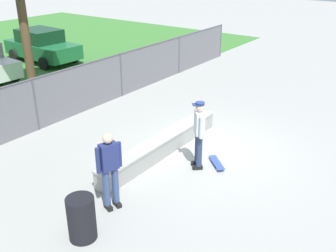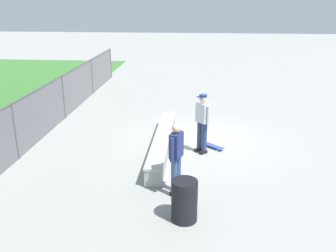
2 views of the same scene
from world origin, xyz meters
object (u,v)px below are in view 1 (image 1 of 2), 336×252
(skateboarder, at_px, (199,132))
(trash_bin, at_px, (82,218))
(concrete_ledge, at_px, (162,145))
(car_green, at_px, (42,46))
(bystander, at_px, (110,168))
(skateboard, at_px, (217,163))

(skateboarder, xyz_separation_m, trash_bin, (-3.73, 0.37, -0.57))
(concrete_ledge, xyz_separation_m, car_green, (4.47, 11.04, 0.58))
(concrete_ledge, height_order, skateboarder, skateboarder)
(concrete_ledge, xyz_separation_m, skateboarder, (-0.03, -1.21, 0.77))
(concrete_ledge, relative_size, car_green, 1.15)
(bystander, height_order, trash_bin, bystander)
(skateboarder, bearing_deg, trash_bin, 174.40)
(concrete_ledge, distance_m, skateboard, 1.62)
(skateboarder, relative_size, trash_bin, 1.97)
(skateboarder, height_order, bystander, skateboarder)
(skateboard, xyz_separation_m, car_green, (4.12, 12.61, 0.77))
(skateboard, relative_size, bystander, 0.40)
(concrete_ledge, relative_size, trash_bin, 5.26)
(skateboarder, height_order, car_green, skateboarder)
(skateboarder, xyz_separation_m, car_green, (4.50, 12.26, -0.19))
(concrete_ledge, xyz_separation_m, trash_bin, (-3.76, -0.85, 0.20))
(skateboard, bearing_deg, concrete_ledge, 102.51)
(car_green, bearing_deg, skateboard, -108.09)
(concrete_ledge, relative_size, skateboarder, 2.66)
(concrete_ledge, distance_m, car_green, 11.93)
(skateboard, bearing_deg, car_green, 71.91)
(skateboarder, bearing_deg, bystander, 166.88)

